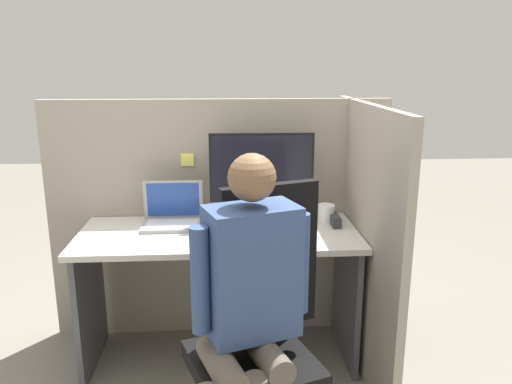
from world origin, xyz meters
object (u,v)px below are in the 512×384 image
coffee_mug (326,213)px  paper_box (262,218)px  carrot_toy (291,242)px  monitor (262,172)px  stapler (334,220)px  office_chair (260,323)px  person (248,298)px  laptop (173,217)px

coffee_mug → paper_box: bearing=178.3°
coffee_mug → carrot_toy: bearing=-123.0°
monitor → stapler: 0.47m
paper_box → monitor: (0.00, 0.00, 0.26)m
stapler → coffee_mug: (-0.04, 0.05, 0.02)m
coffee_mug → monitor: bearing=177.8°
office_chair → stapler: bearing=56.5°
office_chair → person: 0.25m
stapler → carrot_toy: stapler is taller
stapler → coffee_mug: 0.07m
carrot_toy → stapler: bearing=48.7°
stapler → office_chair: size_ratio=0.14×
laptop → office_chair: (0.42, -0.72, -0.24)m
carrot_toy → person: size_ratio=0.12×
office_chair → coffee_mug: (0.41, 0.74, 0.24)m
paper_box → laptop: size_ratio=1.03×
monitor → person: size_ratio=0.44×
laptop → stapler: 0.87m
laptop → carrot_toy: 0.69m
office_chair → person: person is taller
laptop → stapler: (0.87, -0.04, -0.02)m
monitor → laptop: 0.54m
carrot_toy → coffee_mug: size_ratio=1.59×
monitor → stapler: bearing=-9.8°
monitor → person: (-0.11, -0.90, -0.29)m
monitor → coffee_mug: bearing=-2.2°
paper_box → office_chair: size_ratio=0.30×
monitor → coffee_mug: (0.35, -0.01, -0.23)m
laptop → carrot_toy: bearing=-30.8°
paper_box → person: bearing=-97.3°
laptop → carrot_toy: laptop is taller
paper_box → office_chair: (-0.06, -0.75, -0.22)m
stapler → person: 0.98m
laptop → paper_box: bearing=2.7°
stapler → carrot_toy: size_ratio=1.00×
carrot_toy → person: bearing=-113.7°
office_chair → person: (-0.05, -0.16, 0.19)m
paper_box → coffee_mug: bearing=-1.7°
stapler → monitor: bearing=170.2°
paper_box → stapler: stapler is taller
carrot_toy → paper_box: bearing=106.9°
paper_box → coffee_mug: 0.35m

